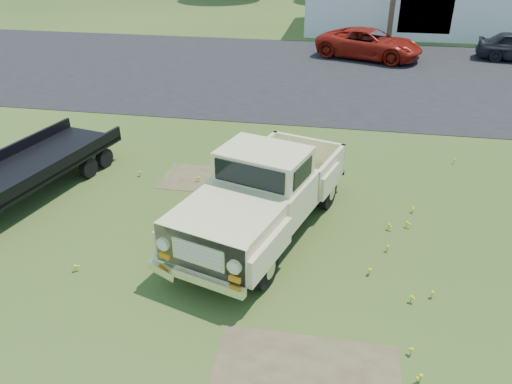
% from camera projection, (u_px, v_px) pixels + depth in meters
% --- Properties ---
extents(ground, '(140.00, 140.00, 0.00)m').
position_uv_depth(ground, '(248.00, 259.00, 10.67)').
color(ground, '#334616').
rests_on(ground, ground).
extents(asphalt_lot, '(90.00, 14.00, 0.02)m').
position_uv_depth(asphalt_lot, '(309.00, 73.00, 23.61)').
color(asphalt_lot, black).
rests_on(asphalt_lot, ground).
extents(dirt_patch_a, '(3.00, 2.00, 0.01)m').
position_uv_depth(dirt_patch_a, '(305.00, 382.00, 7.84)').
color(dirt_patch_a, '#4F402A').
rests_on(dirt_patch_a, ground).
extents(dirt_patch_b, '(2.20, 1.60, 0.01)m').
position_uv_depth(dirt_patch_b, '(202.00, 178.00, 14.00)').
color(dirt_patch_b, '#4F402A').
rests_on(dirt_patch_b, ground).
extents(vintage_pickup_truck, '(3.81, 6.13, 2.08)m').
position_uv_depth(vintage_pickup_truck, '(264.00, 192.00, 11.14)').
color(vintage_pickup_truck, '#BFBA80').
rests_on(vintage_pickup_truck, ground).
extents(flatbed_trailer, '(3.16, 6.15, 1.60)m').
position_uv_depth(flatbed_trailer, '(28.00, 164.00, 12.98)').
color(flatbed_trailer, black).
rests_on(flatbed_trailer, ground).
extents(red_pickup, '(5.85, 4.09, 1.48)m').
position_uv_depth(red_pickup, '(369.00, 44.00, 25.70)').
color(red_pickup, maroon).
rests_on(red_pickup, ground).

